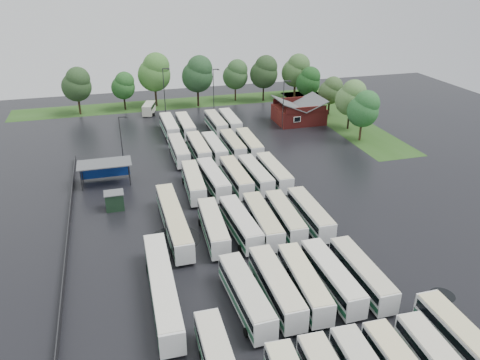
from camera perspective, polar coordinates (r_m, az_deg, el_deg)
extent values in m
plane|color=black|center=(59.79, 1.30, -7.08)|extent=(160.00, 160.00, 0.00)
cube|color=maroon|center=(103.66, 7.15, 7.93)|extent=(10.00, 8.00, 3.40)
cube|color=#4C4F51|center=(102.01, 5.92, 9.23)|extent=(5.07, 8.60, 2.19)
cube|color=#4C4F51|center=(103.91, 8.52, 9.38)|extent=(5.07, 8.60, 2.19)
cube|color=maroon|center=(99.52, 8.10, 8.48)|extent=(9.00, 0.20, 1.20)
cube|color=silver|center=(99.26, 6.98, 7.35)|extent=(1.60, 0.12, 1.20)
cylinder|color=#2D2D30|center=(74.90, -18.78, -0.07)|extent=(0.16, 0.16, 3.40)
cylinder|color=#2D2D30|center=(74.70, -13.30, 0.56)|extent=(0.16, 0.16, 3.40)
cylinder|color=#2D2D30|center=(77.84, -18.73, 0.88)|extent=(0.16, 0.16, 3.40)
cylinder|color=#2D2D30|center=(77.64, -13.46, 1.50)|extent=(0.16, 0.16, 3.40)
cube|color=#4C4F51|center=(75.49, -16.23, 1.97)|extent=(8.20, 4.20, 0.15)
cube|color=navy|center=(77.97, -16.09, 1.21)|extent=(7.60, 0.08, 2.60)
cube|color=black|center=(68.18, -15.04, -2.50)|extent=(2.50, 2.00, 2.50)
cube|color=#4C4F51|center=(67.61, -15.16, -1.52)|extent=(2.70, 2.20, 0.12)
cube|color=#254A16|center=(118.79, -7.04, 9.28)|extent=(80.00, 10.00, 0.01)
cube|color=#254A16|center=(108.31, 12.04, 7.38)|extent=(10.00, 50.00, 0.01)
cube|color=#2D2D30|center=(64.79, -20.13, -5.42)|extent=(0.10, 50.00, 1.20)
cylinder|color=black|center=(45.38, 16.82, -20.01)|extent=(2.30, 0.86, 0.86)
cube|color=beige|center=(43.27, 23.85, -19.24)|extent=(2.64, 10.85, 0.11)
cylinder|color=black|center=(46.90, 20.52, -18.87)|extent=(2.36, 0.89, 0.89)
cube|color=silver|center=(47.85, 0.71, -13.84)|extent=(2.89, 11.44, 2.60)
cube|color=black|center=(47.52, 0.71, -13.35)|extent=(2.93, 10.99, 0.83)
cube|color=#25603F|center=(48.21, 0.71, -14.37)|extent=(2.93, 11.22, 0.57)
cube|color=beige|center=(47.02, 0.72, -12.56)|extent=(2.78, 11.10, 0.11)
cylinder|color=black|center=(46.07, 2.05, -17.82)|extent=(2.41, 0.91, 0.91)
cylinder|color=black|center=(51.40, -0.47, -12.53)|extent=(2.41, 0.91, 0.91)
cube|color=silver|center=(49.06, 4.40, -12.78)|extent=(2.38, 11.42, 2.62)
cube|color=black|center=(48.74, 4.42, -12.29)|extent=(2.44, 10.96, 0.84)
cube|color=#266343|center=(49.41, 4.38, -13.31)|extent=(2.43, 11.19, 0.58)
cube|color=beige|center=(48.25, 4.45, -11.51)|extent=(2.29, 11.08, 0.11)
cylinder|color=black|center=(47.28, 5.91, -16.62)|extent=(2.43, 0.91, 0.91)
cylinder|color=black|center=(52.58, 2.98, -11.58)|extent=(2.43, 0.91, 0.91)
cube|color=silver|center=(49.95, 7.77, -12.25)|extent=(2.83, 11.19, 2.54)
cube|color=black|center=(49.65, 7.81, -11.78)|extent=(2.86, 10.75, 0.81)
cube|color=#175A38|center=(50.29, 7.74, -12.76)|extent=(2.87, 10.97, 0.56)
cube|color=beige|center=(49.17, 7.86, -11.03)|extent=(2.72, 10.85, 0.11)
cylinder|color=black|center=(48.26, 9.38, -15.86)|extent=(2.36, 0.89, 0.89)
cylinder|color=black|center=(53.31, 6.18, -11.15)|extent=(2.36, 0.89, 0.89)
cube|color=silver|center=(51.18, 11.09, -11.49)|extent=(2.45, 11.17, 2.55)
cube|color=black|center=(50.89, 11.14, -11.02)|extent=(2.50, 10.73, 0.82)
cube|color=#1A5733|center=(51.52, 11.04, -11.99)|extent=(2.49, 10.95, 0.56)
cube|color=silver|center=(50.42, 11.21, -10.27)|extent=(2.35, 10.84, 0.11)
cylinder|color=black|center=(49.52, 12.82, -14.98)|extent=(2.37, 0.89, 0.89)
cylinder|color=black|center=(54.49, 9.32, -10.47)|extent=(2.37, 0.89, 0.89)
cube|color=silver|center=(52.40, 14.58, -10.96)|extent=(2.29, 10.97, 2.51)
cube|color=black|center=(52.11, 14.64, -10.51)|extent=(2.35, 10.53, 0.80)
cube|color=#1C5735|center=(52.72, 14.52, -11.45)|extent=(2.34, 10.75, 0.55)
cube|color=beige|center=(51.66, 14.74, -9.78)|extent=(2.20, 10.64, 0.11)
cylinder|color=black|center=(50.83, 16.40, -14.26)|extent=(2.33, 0.88, 0.88)
cylinder|color=black|center=(55.56, 12.66, -10.03)|extent=(2.33, 0.88, 0.88)
cube|color=silver|center=(58.93, -3.28, -5.70)|extent=(2.90, 11.25, 2.56)
cube|color=black|center=(58.68, -3.30, -5.27)|extent=(2.93, 10.81, 0.82)
cube|color=#1E5A37|center=(59.22, -3.27, -6.17)|extent=(2.93, 11.03, 0.56)
cube|color=beige|center=(58.27, -3.32, -4.58)|extent=(2.79, 10.92, 0.11)
cylinder|color=black|center=(56.66, -2.44, -8.59)|extent=(2.37, 0.89, 0.89)
cylinder|color=black|center=(62.60, -3.98, -5.10)|extent=(2.37, 0.89, 0.89)
cube|color=silver|center=(59.55, 0.02, -5.31)|extent=(2.87, 11.25, 2.55)
cube|color=black|center=(59.30, 0.02, -4.88)|extent=(2.90, 10.81, 0.82)
cube|color=#145A31|center=(59.84, 0.02, -5.77)|extent=(2.90, 11.03, 0.56)
cube|color=beige|center=(58.90, 0.02, -4.19)|extent=(2.76, 10.91, 0.11)
cylinder|color=black|center=(57.31, 1.01, -8.14)|extent=(2.37, 0.89, 0.89)
cylinder|color=black|center=(63.17, -0.86, -4.74)|extent=(2.37, 0.89, 0.89)
cube|color=silver|center=(60.18, 2.74, -4.95)|extent=(2.70, 11.43, 2.61)
cube|color=black|center=(59.92, 2.75, -4.52)|extent=(2.74, 10.98, 0.83)
cube|color=#175431|center=(60.47, 2.73, -5.42)|extent=(2.74, 11.21, 0.57)
cube|color=beige|center=(59.52, 2.77, -3.82)|extent=(2.59, 11.09, 0.11)
cylinder|color=black|center=(57.93, 3.86, -7.79)|extent=(2.42, 0.91, 0.91)
cylinder|color=black|center=(63.83, 1.69, -4.40)|extent=(2.42, 0.91, 0.91)
cube|color=silver|center=(61.33, 5.50, -4.50)|extent=(2.71, 11.03, 2.51)
cube|color=black|center=(61.09, 5.51, -4.09)|extent=(2.75, 10.60, 0.80)
cube|color=#146039|center=(61.61, 5.47, -4.95)|extent=(2.75, 10.81, 0.55)
cube|color=beige|center=(60.71, 5.55, -3.43)|extent=(2.61, 10.70, 0.11)
cylinder|color=black|center=(59.19, 6.66, -7.15)|extent=(2.33, 0.88, 0.88)
cylinder|color=black|center=(64.79, 4.35, -4.01)|extent=(2.33, 0.88, 0.88)
cube|color=silver|center=(62.46, 8.52, -4.06)|extent=(2.45, 11.18, 2.56)
cube|color=black|center=(62.22, 8.55, -3.65)|extent=(2.50, 10.74, 0.82)
cube|color=#1D5638|center=(62.73, 8.48, -4.51)|extent=(2.49, 10.96, 0.56)
cube|color=beige|center=(61.84, 8.59, -2.99)|extent=(2.35, 10.85, 0.11)
cylinder|color=black|center=(60.33, 9.80, -6.69)|extent=(2.37, 0.89, 0.89)
cylinder|color=black|center=(65.92, 7.21, -3.60)|extent=(2.37, 0.89, 0.89)
cube|color=silver|center=(70.78, -5.69, -0.26)|extent=(2.89, 11.31, 2.57)
cube|color=black|center=(70.56, -5.71, 0.12)|extent=(2.93, 10.87, 0.82)
cube|color=#145634|center=(71.02, -5.67, -0.67)|extent=(2.93, 11.09, 0.57)
cube|color=beige|center=(70.22, -5.74, 0.73)|extent=(2.78, 10.97, 0.11)
cylinder|color=black|center=(68.17, -5.09, -2.47)|extent=(2.38, 0.90, 0.90)
cylinder|color=black|center=(74.53, -6.16, -0.02)|extent=(2.38, 0.90, 0.90)
cube|color=silver|center=(71.55, -3.27, 0.13)|extent=(2.90, 11.41, 2.59)
cube|color=black|center=(71.34, -3.28, 0.51)|extent=(2.94, 10.96, 0.83)
cube|color=#1F5637|center=(71.80, -3.25, -0.28)|extent=(2.94, 11.19, 0.57)
cube|color=beige|center=(71.00, -3.29, 1.12)|extent=(2.79, 11.07, 0.11)
cylinder|color=black|center=(68.94, -2.57, -2.06)|extent=(2.40, 0.90, 0.90)
cylinder|color=black|center=(75.31, -3.85, 0.35)|extent=(2.40, 0.90, 0.90)
cube|color=silver|center=(72.13, -0.49, 0.39)|extent=(2.54, 11.34, 2.59)
cube|color=black|center=(71.92, -0.49, 0.76)|extent=(2.59, 10.89, 0.83)
cube|color=#296444|center=(72.37, -0.49, -0.02)|extent=(2.59, 11.11, 0.57)
cube|color=beige|center=(71.58, -0.49, 1.36)|extent=(2.44, 11.00, 0.11)
cylinder|color=black|center=(69.55, 0.30, -1.78)|extent=(2.40, 0.90, 0.90)
cylinder|color=black|center=(75.85, -1.21, 0.59)|extent=(2.40, 0.90, 0.90)
cube|color=silver|center=(72.98, 1.88, 0.65)|extent=(2.71, 11.18, 2.54)
cube|color=black|center=(72.77, 1.89, 1.02)|extent=(2.75, 10.74, 0.81)
cube|color=#246342|center=(73.21, 1.88, 0.25)|extent=(2.75, 10.96, 0.56)
cube|color=beige|center=(72.45, 1.90, 1.60)|extent=(2.60, 10.84, 0.11)
cylinder|color=black|center=(70.48, 2.74, -1.43)|extent=(2.36, 0.89, 0.89)
cylinder|color=black|center=(76.60, 1.07, 0.84)|extent=(2.36, 0.89, 0.89)
cube|color=silver|center=(73.90, 4.14, 0.93)|extent=(2.46, 11.20, 2.56)
cube|color=black|center=(73.69, 4.15, 1.29)|extent=(2.51, 10.75, 0.82)
cube|color=#286146|center=(74.13, 4.13, 0.53)|extent=(2.51, 10.98, 0.56)
cube|color=beige|center=(73.37, 4.17, 1.87)|extent=(2.36, 10.86, 0.11)
cylinder|color=black|center=(71.41, 5.07, -1.14)|extent=(2.37, 0.89, 0.89)
cylinder|color=black|center=(77.49, 3.23, 1.10)|extent=(2.37, 0.89, 0.89)
cube|color=silver|center=(83.37, -7.46, 3.63)|extent=(2.33, 11.08, 2.54)
cube|color=black|center=(83.19, -7.47, 3.95)|extent=(2.39, 10.64, 0.81)
cube|color=#225339|center=(83.57, -7.43, 3.27)|extent=(2.38, 10.86, 0.56)
cube|color=beige|center=(82.90, -7.51, 4.47)|extent=(2.24, 10.75, 0.11)
cylinder|color=black|center=(80.59, -7.01, 1.91)|extent=(2.35, 0.89, 0.89)
cylinder|color=black|center=(87.10, -7.78, 3.66)|extent=(2.35, 0.89, 0.89)
cube|color=silver|center=(83.66, -5.08, 3.85)|extent=(2.43, 11.38, 2.60)
cube|color=black|center=(83.47, -5.09, 4.19)|extent=(2.49, 10.93, 0.83)
cube|color=#22613E|center=(83.86, -5.07, 3.49)|extent=(2.48, 11.15, 0.57)
cube|color=beige|center=(83.18, -5.12, 4.72)|extent=(2.34, 11.04, 0.11)
cylinder|color=black|center=(80.82, -4.55, 2.10)|extent=(2.42, 0.91, 0.91)
cylinder|color=black|center=(87.47, -5.51, 3.88)|extent=(2.42, 0.91, 0.91)
cube|color=silver|center=(83.98, -3.14, 3.94)|extent=(2.47, 10.86, 2.48)
cube|color=black|center=(83.80, -3.15, 4.25)|extent=(2.52, 10.42, 0.79)
cube|color=#1E643D|center=(84.17, -3.13, 3.59)|extent=(2.51, 10.64, 0.55)
cube|color=beige|center=(83.53, -3.16, 4.76)|extent=(2.38, 10.53, 0.11)
cylinder|color=black|center=(81.30, -2.58, 2.28)|extent=(2.30, 0.86, 0.86)
cylinder|color=black|center=(87.58, -3.63, 3.96)|extent=(2.30, 0.86, 0.86)
cube|color=silver|center=(85.24, -0.91, 4.30)|extent=(2.34, 10.82, 2.48)
cube|color=black|center=(85.07, -0.91, 4.61)|extent=(2.39, 10.39, 0.79)
cube|color=#14552F|center=(85.43, -0.90, 3.96)|extent=(2.38, 10.61, 0.54)
cube|color=#C6BB8D|center=(84.80, -0.91, 5.11)|extent=(2.24, 10.50, 0.11)
cylinder|color=black|center=(82.59, -0.28, 2.68)|extent=(2.30, 0.86, 0.86)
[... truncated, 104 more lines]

